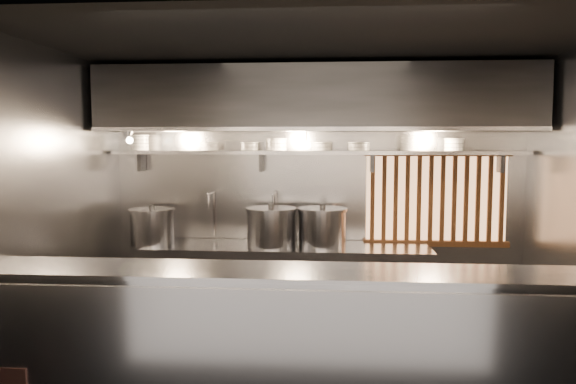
# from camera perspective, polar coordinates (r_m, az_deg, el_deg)

# --- Properties ---
(floor) EXTENTS (4.50, 4.50, 0.00)m
(floor) POSITION_cam_1_polar(r_m,az_deg,el_deg) (5.12, 2.32, -17.84)
(floor) COLOR black
(floor) RESTS_ON ground
(ceiling) EXTENTS (4.50, 4.50, 0.00)m
(ceiling) POSITION_cam_1_polar(r_m,az_deg,el_deg) (4.78, 2.45, 14.78)
(ceiling) COLOR black
(ceiling) RESTS_ON wall_back
(wall_back) EXTENTS (4.50, 0.00, 4.50)m
(wall_back) POSITION_cam_1_polar(r_m,az_deg,el_deg) (6.24, 2.91, -0.35)
(wall_back) COLOR gray
(wall_back) RESTS_ON floor
(wall_left) EXTENTS (0.00, 3.00, 3.00)m
(wall_left) POSITION_cam_1_polar(r_m,az_deg,el_deg) (5.33, -22.56, -1.71)
(wall_left) COLOR gray
(wall_left) RESTS_ON floor
(serving_counter) EXTENTS (4.50, 0.56, 1.13)m
(serving_counter) POSITION_cam_1_polar(r_m,az_deg,el_deg) (4.02, 1.79, -15.79)
(serving_counter) COLOR #949499
(serving_counter) RESTS_ON floor
(cooking_bench) EXTENTS (3.00, 0.70, 0.90)m
(cooking_bench) POSITION_cam_1_polar(r_m,az_deg,el_deg) (6.06, -0.11, -9.64)
(cooking_bench) COLOR #949499
(cooking_bench) RESTS_ON floor
(bowl_shelf) EXTENTS (4.40, 0.34, 0.04)m
(bowl_shelf) POSITION_cam_1_polar(r_m,az_deg,el_deg) (6.03, 2.89, 4.03)
(bowl_shelf) COLOR #949499
(bowl_shelf) RESTS_ON wall_back
(exhaust_hood) EXTENTS (4.40, 0.81, 0.65)m
(exhaust_hood) POSITION_cam_1_polar(r_m,az_deg,el_deg) (5.82, 2.85, 9.34)
(exhaust_hood) COLOR #2D2D30
(exhaust_hood) RESTS_ON ceiling
(wood_screen) EXTENTS (1.56, 0.09, 1.04)m
(wood_screen) POSITION_cam_1_polar(r_m,az_deg,el_deg) (6.29, 14.82, -0.65)
(wood_screen) COLOR #FDB372
(wood_screen) RESTS_ON wall_back
(faucet_left) EXTENTS (0.04, 0.30, 0.50)m
(faucet_left) POSITION_cam_1_polar(r_m,az_deg,el_deg) (6.26, -7.71, -1.23)
(faucet_left) COLOR silver
(faucet_left) RESTS_ON wall_back
(faucet_right) EXTENTS (0.04, 0.30, 0.50)m
(faucet_right) POSITION_cam_1_polar(r_m,az_deg,el_deg) (6.15, -1.32, -1.30)
(faucet_right) COLOR silver
(faucet_right) RESTS_ON wall_back
(heat_lamp) EXTENTS (0.25, 0.35, 0.20)m
(heat_lamp) POSITION_cam_1_polar(r_m,az_deg,el_deg) (5.93, -15.99, 5.62)
(heat_lamp) COLOR #949499
(heat_lamp) RESTS_ON exhaust_hood
(pendant_bulb) EXTENTS (0.09, 0.09, 0.19)m
(pendant_bulb) POSITION_cam_1_polar(r_m,az_deg,el_deg) (5.91, 1.88, 4.80)
(pendant_bulb) COLOR #2D2D30
(pendant_bulb) RESTS_ON exhaust_hood
(stock_pot_left) EXTENTS (0.53, 0.53, 0.42)m
(stock_pot_left) POSITION_cam_1_polar(r_m,az_deg,el_deg) (6.20, -13.64, -3.39)
(stock_pot_left) COLOR #949499
(stock_pot_left) RESTS_ON cooking_bench
(stock_pot_mid) EXTENTS (0.63, 0.63, 0.44)m
(stock_pot_mid) POSITION_cam_1_polar(r_m,az_deg,el_deg) (5.91, 3.52, -3.56)
(stock_pot_mid) COLOR #949499
(stock_pot_mid) RESTS_ON cooking_bench
(stock_pot_right) EXTENTS (0.64, 0.64, 0.45)m
(stock_pot_right) POSITION_cam_1_polar(r_m,az_deg,el_deg) (5.90, -1.73, -3.55)
(stock_pot_right) COLOR #949499
(stock_pot_right) RESTS_ON cooking_bench
(bowl_stack_0) EXTENTS (0.20, 0.20, 0.17)m
(bowl_stack_0) POSITION_cam_1_polar(r_m,az_deg,el_deg) (6.39, -14.81, 4.87)
(bowl_stack_0) COLOR silver
(bowl_stack_0) RESTS_ON bowl_shelf
(bowl_stack_1) EXTENTS (0.20, 0.20, 0.09)m
(bowl_stack_1) POSITION_cam_1_polar(r_m,az_deg,el_deg) (6.17, -7.97, 4.64)
(bowl_stack_1) COLOR silver
(bowl_stack_1) RESTS_ON bowl_shelf
(bowl_stack_2) EXTENTS (0.20, 0.20, 0.09)m
(bowl_stack_2) POSITION_cam_1_polar(r_m,az_deg,el_deg) (6.09, -3.92, 4.67)
(bowl_stack_2) COLOR silver
(bowl_stack_2) RESTS_ON bowl_shelf
(bowl_stack_3) EXTENTS (0.24, 0.24, 0.13)m
(bowl_stack_3) POSITION_cam_1_polar(r_m,az_deg,el_deg) (6.06, -1.20, 4.85)
(bowl_stack_3) COLOR silver
(bowl_stack_3) RESTS_ON bowl_shelf
(bowl_stack_4) EXTENTS (0.23, 0.23, 0.09)m
(bowl_stack_4) POSITION_cam_1_polar(r_m,az_deg,el_deg) (6.03, 3.49, 4.66)
(bowl_stack_4) COLOR silver
(bowl_stack_4) RESTS_ON bowl_shelf
(bowl_stack_5) EXTENTS (0.24, 0.24, 0.09)m
(bowl_stack_5) POSITION_cam_1_polar(r_m,az_deg,el_deg) (6.03, 7.22, 4.63)
(bowl_stack_5) COLOR silver
(bowl_stack_5) RESTS_ON bowl_shelf
(bowl_stack_6) EXTENTS (0.21, 0.21, 0.17)m
(bowl_stack_6) POSITION_cam_1_polar(r_m,az_deg,el_deg) (6.08, 12.22, 4.91)
(bowl_stack_6) COLOR silver
(bowl_stack_6) RESTS_ON bowl_shelf
(bowl_stack_7) EXTENTS (0.21, 0.21, 0.13)m
(bowl_stack_7) POSITION_cam_1_polar(r_m,az_deg,el_deg) (6.16, 16.51, 4.64)
(bowl_stack_7) COLOR silver
(bowl_stack_7) RESTS_ON bowl_shelf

